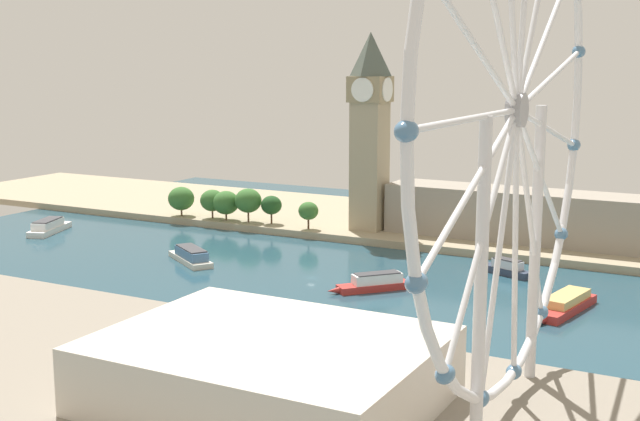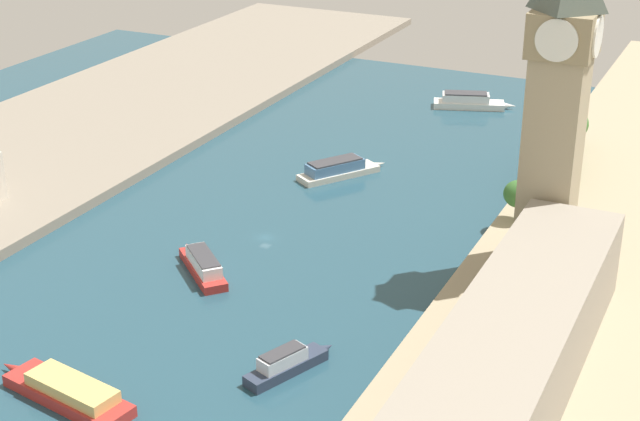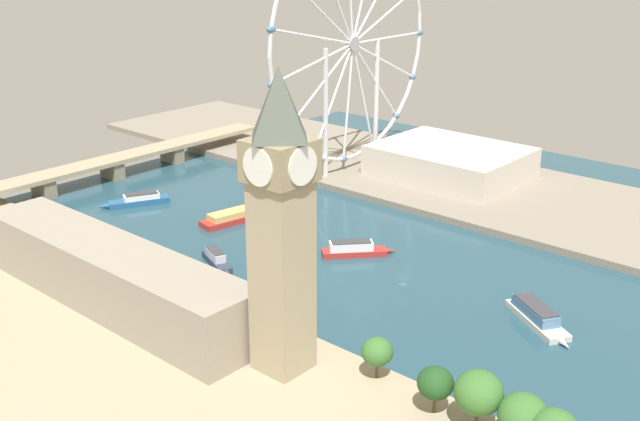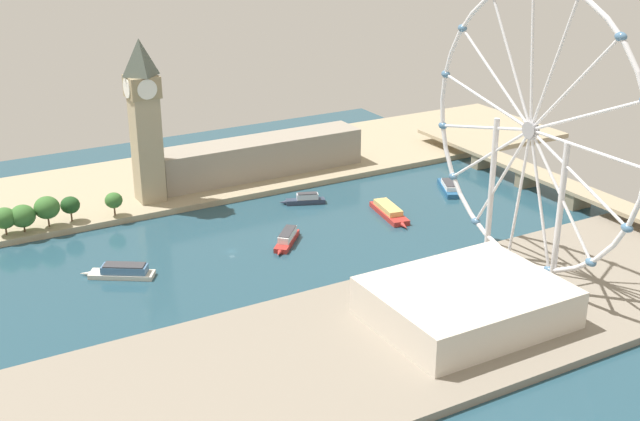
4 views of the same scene
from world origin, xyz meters
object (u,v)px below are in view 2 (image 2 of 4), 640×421
clock_tower (557,100)px  tour_boat_0 (469,101)px  tour_boat_2 (203,265)px  tour_boat_5 (287,363)px  tour_boat_3 (68,392)px  parliament_block (507,364)px  tour_boat_1 (338,169)px

clock_tower → tour_boat_0: size_ratio=2.61×
tour_boat_2 → tour_boat_5: (-40.05, 31.24, -0.16)m
tour_boat_0 → tour_boat_3: tour_boat_0 is taller
tour_boat_3 → tour_boat_5: tour_boat_5 is taller
tour_boat_2 → tour_boat_3: 59.59m
tour_boat_0 → tour_boat_5: tour_boat_0 is taller
parliament_block → tour_boat_1: 132.89m
tour_boat_0 → tour_boat_1: size_ratio=1.08×
parliament_block → tour_boat_2: bearing=-18.4°
clock_tower → parliament_block: size_ratio=0.70×
tour_boat_0 → tour_boat_1: tour_boat_0 is taller
tour_boat_5 → clock_tower: bearing=-6.4°
parliament_block → tour_boat_3: parliament_block is taller
tour_boat_1 → tour_boat_2: (3.19, 75.23, -0.03)m
tour_boat_0 → tour_boat_3: size_ratio=0.87×
tour_boat_0 → tour_boat_3: (13.70, 221.11, -0.35)m
tour_boat_0 → tour_boat_1: 87.90m
tour_boat_0 → parliament_block: bearing=-89.9°
tour_boat_1 → tour_boat_5: (-36.86, 106.47, -0.18)m
clock_tower → tour_boat_1: size_ratio=2.81×
tour_boat_0 → tour_boat_5: 194.14m
tour_boat_2 → tour_boat_5: bearing=-175.9°
clock_tower → tour_boat_1: 93.18m
parliament_block → tour_boat_5: bearing=3.5°
clock_tower → tour_boat_0: clock_tower is taller
tour_boat_2 → tour_boat_1: bearing=-50.4°
tour_boat_3 → tour_boat_5: (-34.96, -28.14, 0.10)m
tour_boat_1 → tour_boat_2: tour_boat_2 is taller
tour_boat_1 → tour_boat_3: bearing=-146.2°
clock_tower → tour_boat_3: 128.15m
tour_boat_0 → tour_boat_2: bearing=-115.9°
tour_boat_2 → tour_boat_0: bearing=-54.6°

